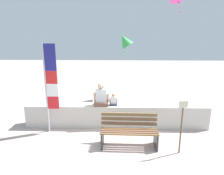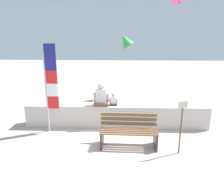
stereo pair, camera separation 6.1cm
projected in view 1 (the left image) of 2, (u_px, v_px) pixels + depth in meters
The scene contains 8 objects.
ground_plane at pixel (116, 139), 6.11m from camera, with size 40.00×40.00×0.00m, color #B8A199.
seawall_ledge at pixel (116, 115), 6.93m from camera, with size 6.09×0.53×0.77m, color beige.
park_bench at pixel (129, 131), 5.70m from camera, with size 1.62×0.64×0.88m.
person_adult at pixel (101, 96), 6.73m from camera, with size 0.51×0.37×0.78m.
person_child at pixel (113, 100), 6.75m from camera, with size 0.28×0.20×0.42m.
flag_banner at pixel (49, 82), 6.22m from camera, with size 0.40×0.05×2.80m.
kite_green at pixel (125, 41), 9.51m from camera, with size 0.83×0.76×1.15m.
sign_post at pixel (182, 123), 5.20m from camera, with size 0.24×0.06×1.45m.
Camera 1 is at (0.03, -5.53, 3.03)m, focal length 32.60 mm.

